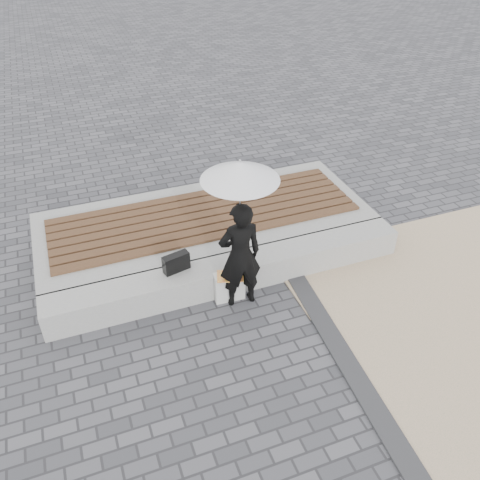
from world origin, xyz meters
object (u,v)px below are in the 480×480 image
Objects in this scene: seating_ledge at (232,273)px; handbag at (176,263)px; parasol at (240,171)px; canvas_tote at (229,286)px; woman at (240,255)px.

handbag is (-0.74, 0.08, 0.32)m from seating_ledge.
seating_ledge is at bearing -19.54° from handbag.
parasol is at bearing -44.10° from handbag.
parasol is at bearing -36.73° from canvas_tote.
canvas_tote is (-0.12, 0.10, -1.74)m from parasol.
seating_ledge is at bearing 87.78° from parasol.
parasol is 1.75m from canvas_tote.
woman is at bearing -44.10° from handbag.
woman is 0.88m from handbag.
parasol is 2.77× the size of canvas_tote.
parasol is 3.29× the size of handbag.
handbag is (-0.72, 0.44, -0.24)m from woman.
handbag is at bearing 148.93° from parasol.
woman reaches higher than canvas_tote.
seating_ledge is 0.66m from woman.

